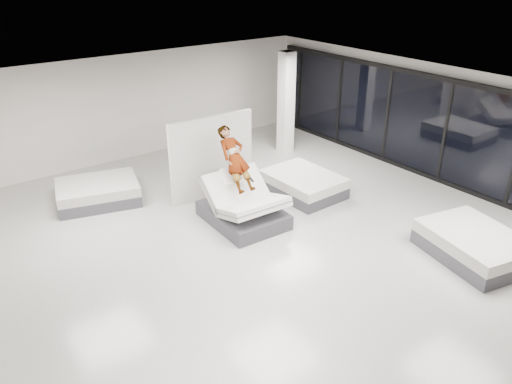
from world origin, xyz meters
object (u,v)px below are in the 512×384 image
flat_bed_right_far (303,184)px  flat_bed_right_near (475,245)px  remote (252,180)px  hero_bed (243,207)px  person (236,169)px  column (286,103)px  flat_bed_left_far (98,192)px  divider_panel (212,157)px

flat_bed_right_far → flat_bed_right_near: size_ratio=0.85×
remote → flat_bed_right_far: bearing=13.0°
hero_bed → person: size_ratio=1.23×
person → flat_bed_right_far: person is taller
flat_bed_right_near → column: 7.50m
column → person: bearing=-144.1°
flat_bed_right_far → person: bearing=-179.5°
person → flat_bed_right_far: bearing=2.8°
remote → flat_bed_left_far: (-2.61, 3.17, -0.79)m
hero_bed → column: column is taller
flat_bed_right_near → column: bearing=83.0°
column → divider_panel: bearing=-158.6°
hero_bed → flat_bed_right_near: hero_bed is taller
flat_bed_left_far → column: column is taller
flat_bed_right_far → hero_bed: bearing=-171.2°
flat_bed_left_far → column: 6.44m
hero_bed → person: 0.93m
person → flat_bed_right_far: (2.19, 0.02, -0.99)m
person → divider_panel: divider_panel is taller
person → flat_bed_right_near: person is taller
person → flat_bed_left_far: person is taller
column → flat_bed_right_near: bearing=-97.0°
person → remote: 0.46m
flat_bed_right_far → flat_bed_left_far: (-4.59, 2.80, -0.00)m
remote → flat_bed_left_far: bearing=131.7°
hero_bed → remote: size_ratio=14.74×
remote → hero_bed: bearing=172.8°
divider_panel → remote: bearing=-88.2°
flat_bed_right_far → column: bearing=58.7°
flat_bed_right_near → flat_bed_left_far: size_ratio=1.03×
divider_panel → column: column is taller
flat_bed_right_near → column: column is taller
remote → column: size_ratio=0.04×
hero_bed → flat_bed_left_far: hero_bed is taller
person → flat_bed_right_far: 2.41m
divider_panel → column: bearing=23.5°
hero_bed → column: size_ratio=0.65×
hero_bed → divider_panel: bearing=82.5°
hero_bed → flat_bed_left_far: 3.94m
column → flat_bed_left_far: bearing=-179.9°
flat_bed_right_near → flat_bed_left_far: (-5.40, 7.31, -0.02)m
divider_panel → flat_bed_right_far: (1.98, -1.36, -0.81)m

